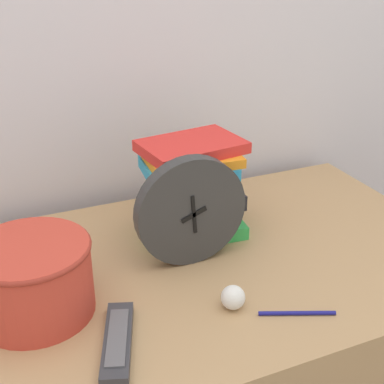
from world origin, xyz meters
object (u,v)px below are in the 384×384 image
(tv_remote, at_px, (118,341))
(crumpled_paper_ball, at_px, (233,297))
(desk_clock, at_px, (191,211))
(book_stack, at_px, (192,187))
(basket, at_px, (32,277))
(pen, at_px, (297,313))

(tv_remote, height_order, crumpled_paper_ball, crumpled_paper_ball)
(desk_clock, distance_m, tv_remote, 0.32)
(book_stack, height_order, basket, book_stack)
(pen, bearing_deg, basket, 155.22)
(tv_remote, relative_size, pen, 1.44)
(desk_clock, xyz_separation_m, pen, (0.11, -0.25, -0.12))
(basket, relative_size, tv_remote, 1.14)
(desk_clock, distance_m, crumpled_paper_ball, 0.21)
(crumpled_paper_ball, bearing_deg, book_stack, 81.61)
(book_stack, bearing_deg, basket, -157.38)
(basket, distance_m, crumpled_paper_ball, 0.37)
(book_stack, height_order, crumpled_paper_ball, book_stack)
(desk_clock, bearing_deg, crumpled_paper_ball, -87.46)
(crumpled_paper_ball, bearing_deg, desk_clock, 92.54)
(book_stack, relative_size, pen, 1.76)
(tv_remote, xyz_separation_m, pen, (0.33, -0.05, -0.01))
(book_stack, xyz_separation_m, pen, (0.06, -0.36, -0.11))
(desk_clock, relative_size, book_stack, 1.01)
(book_stack, bearing_deg, pen, -81.30)
(basket, xyz_separation_m, crumpled_paper_ball, (0.34, -0.14, -0.05))
(desk_clock, height_order, basket, desk_clock)
(book_stack, bearing_deg, desk_clock, -114.10)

